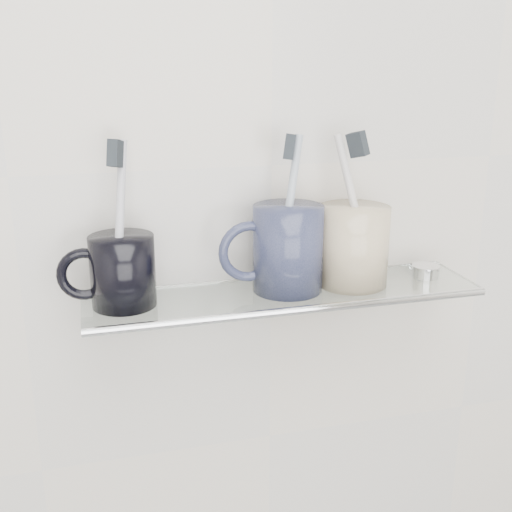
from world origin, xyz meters
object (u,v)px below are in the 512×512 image
object	(u,v)px
shelf_glass	(284,294)
mug_left	(123,271)
mug_right	(353,246)
mug_center	(288,248)

from	to	relation	value
shelf_glass	mug_left	xyz separation A→B (m)	(-0.20, 0.00, 0.05)
mug_right	mug_left	bearing A→B (deg)	169.09
mug_center	mug_right	world-z (taller)	mug_center
shelf_glass	mug_left	bearing A→B (deg)	178.56
mug_left	shelf_glass	bearing A→B (deg)	-11.75
shelf_glass	mug_right	xyz separation A→B (m)	(0.09, 0.00, 0.06)
mug_left	mug_center	world-z (taller)	mug_center
mug_center	shelf_glass	bearing A→B (deg)	-138.20
mug_left	mug_right	distance (m)	0.29
mug_center	mug_right	distance (m)	0.09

